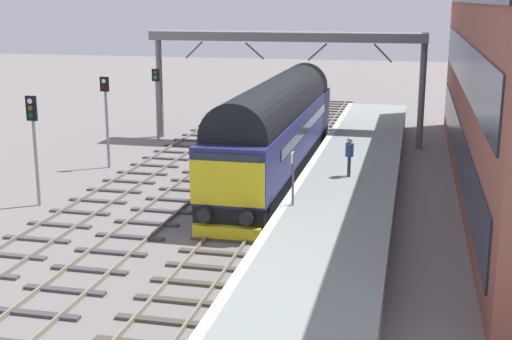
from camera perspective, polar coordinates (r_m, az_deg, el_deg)
ground_plane at (r=28.96m, az=0.20°, el=-2.56°), size 140.00×140.00×0.00m
track_main at (r=28.95m, az=0.20°, el=-2.45°), size 2.50×60.00×0.15m
track_adjacent_west at (r=29.85m, az=-6.17°, el=-2.03°), size 2.50×60.00×0.15m
track_adjacent_far_west at (r=30.96m, az=-11.55°, el=-1.66°), size 2.50×60.00×0.15m
station_platform at (r=28.28m, az=7.33°, el=-2.02°), size 4.00×44.00×1.01m
diesel_locomotive at (r=32.14m, az=1.75°, el=3.62°), size 2.74×18.10×4.68m
signal_post_near at (r=29.04m, az=-17.73°, el=2.68°), size 0.44×0.22×4.49m
signal_post_mid at (r=34.91m, az=-12.17°, el=4.69°), size 0.44×0.22×4.53m
signal_post_far at (r=41.19m, az=-8.14°, el=6.00°), size 0.44×0.22×4.26m
platform_number_sign at (r=24.61m, az=3.03°, el=-0.03°), size 0.10×0.44×1.92m
waiting_passenger at (r=28.99m, az=7.67°, el=1.40°), size 0.38×0.51×1.64m
overhead_footbridge at (r=40.13m, az=2.46°, el=10.49°), size 15.75×2.00×6.38m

